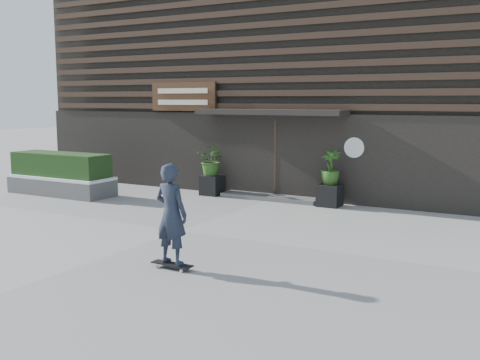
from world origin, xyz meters
The scene contains 11 objects.
ground centered at (0.00, 0.00, 0.00)m, with size 80.00×80.00×0.00m, color gray.
entrance_step centered at (0.00, 4.60, 0.06)m, with size 3.00×0.80×0.12m, color #4E4E4B.
planter_pot_left centered at (-1.90, 4.40, 0.30)m, with size 0.60×0.60×0.60m, color black.
bamboo_left centered at (-1.90, 4.40, 1.08)m, with size 0.86×0.75×0.96m, color #2D591E.
planter_pot_right centered at (1.90, 4.40, 0.30)m, with size 0.60×0.60×0.60m, color black.
bamboo_right centered at (1.90, 4.40, 1.08)m, with size 0.54×0.54×0.96m, color #2D591E.
raised_bed centered at (-6.05, 2.25, 0.25)m, with size 3.50×1.20×0.50m, color #4F4F4C.
snow_layer centered at (-6.05, 2.25, 0.54)m, with size 3.50×1.20×0.08m, color white.
hedge centered at (-6.05, 2.25, 0.93)m, with size 3.30×1.00×0.70m, color #193513.
building centered at (0.00, 9.96, 3.99)m, with size 18.00×11.00×8.00m.
skateboarder centered at (1.52, -2.40, 0.96)m, with size 0.78×0.47×1.84m.
Camera 1 is at (7.08, -9.99, 2.89)m, focal length 41.82 mm.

